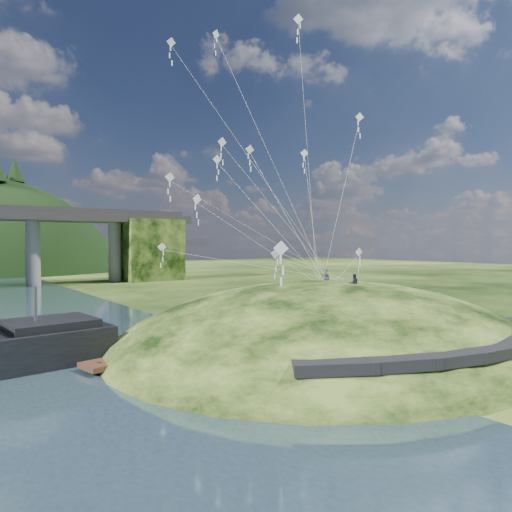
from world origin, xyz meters
TOP-DOWN VIEW (x-y plane):
  - ground at (0.00, 0.00)m, footprint 320.00×320.00m
  - grass_hill at (8.00, 2.00)m, footprint 36.00×32.00m
  - footpath at (7.46, -9.74)m, footprint 22.29×5.84m
  - wooden_dock at (-3.34, 5.99)m, footprint 13.36×4.50m
  - kite_flyers at (9.55, 2.17)m, footprint 1.99×4.98m
  - kite_swarm at (4.15, 6.46)m, footprint 19.95×16.07m

SIDE VIEW (x-z plane):
  - grass_hill at x=8.00m, z-range -8.00..5.00m
  - ground at x=0.00m, z-range 0.00..0.00m
  - wooden_dock at x=-3.34m, z-range -0.06..0.89m
  - footpath at x=7.46m, z-range 1.67..2.50m
  - kite_flyers at x=9.55m, z-range 4.81..6.74m
  - kite_swarm at x=4.15m, z-range 3.71..24.13m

